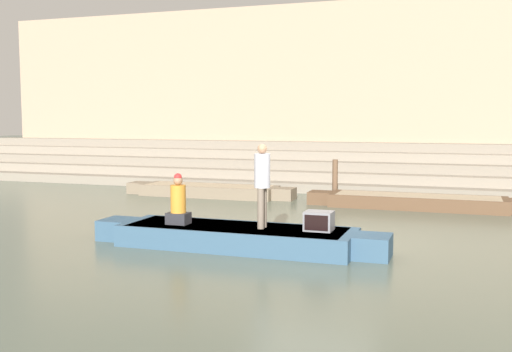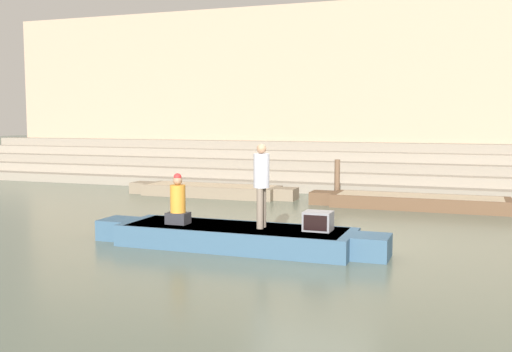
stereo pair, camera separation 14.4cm
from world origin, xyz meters
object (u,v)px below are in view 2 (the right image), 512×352
(moored_boat_shore, at_px, (211,190))
(moored_boat_distant, at_px, (419,202))
(tv_set, at_px, (318,221))
(person_standing, at_px, (261,180))
(rowboat_main, at_px, (236,236))
(mooring_post, at_px, (337,180))
(person_rowing, at_px, (178,203))

(moored_boat_shore, xyz_separation_m, moored_boat_distant, (6.69, -0.47, -0.00))
(tv_set, xyz_separation_m, moored_boat_shore, (-5.34, 6.92, -0.41))
(person_standing, xyz_separation_m, moored_boat_distant, (2.46, 6.55, -1.18))
(rowboat_main, height_order, tv_set, tv_set)
(moored_boat_shore, distance_m, mooring_post, 4.19)
(person_rowing, distance_m, moored_boat_shore, 7.60)
(tv_set, bearing_deg, moored_boat_distant, 77.69)
(moored_boat_shore, relative_size, moored_boat_distant, 0.93)
(rowboat_main, relative_size, tv_set, 11.42)
(person_standing, relative_size, moored_boat_distant, 0.26)
(tv_set, bearing_deg, moored_boat_shore, 127.17)
(person_rowing, bearing_deg, tv_set, 7.99)
(moored_boat_distant, bearing_deg, person_rowing, -115.39)
(person_rowing, distance_m, moored_boat_distant, 7.93)
(person_standing, distance_m, moored_boat_distant, 7.10)
(tv_set, relative_size, moored_boat_distant, 0.08)
(rowboat_main, bearing_deg, mooring_post, 83.67)
(moored_boat_distant, bearing_deg, rowboat_main, -107.70)
(person_standing, relative_size, moored_boat_shore, 0.28)
(rowboat_main, xyz_separation_m, moored_boat_distant, (3.00, 6.57, -0.03))
(person_rowing, relative_size, tv_set, 1.95)
(rowboat_main, relative_size, mooring_post, 4.68)
(moored_boat_shore, relative_size, mooring_post, 4.50)
(rowboat_main, bearing_deg, person_rowing, -177.15)
(person_standing, distance_m, moored_boat_shore, 8.28)
(moored_boat_shore, bearing_deg, rowboat_main, -60.83)
(person_standing, bearing_deg, tv_set, -5.90)
(person_rowing, bearing_deg, mooring_post, 80.37)
(person_rowing, height_order, mooring_post, person_rowing)
(moored_boat_shore, bearing_deg, person_standing, -57.41)
(tv_set, distance_m, mooring_post, 7.28)
(person_rowing, height_order, moored_boat_distant, person_rowing)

